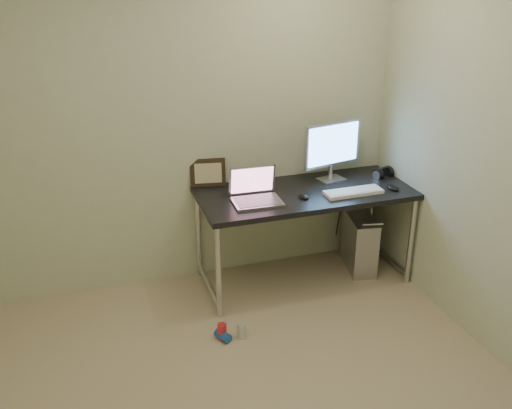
# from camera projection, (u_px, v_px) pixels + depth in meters

# --- Properties ---
(wall_back) EXTENTS (3.50, 0.02, 2.50)m
(wall_back) POSITION_uv_depth(u_px,v_px,m) (165.00, 124.00, 4.07)
(wall_back) COLOR beige
(wall_back) RESTS_ON ground
(desk) EXTENTS (1.59, 0.70, 0.75)m
(desk) POSITION_uv_depth(u_px,v_px,m) (305.00, 201.00, 4.27)
(desk) COLOR black
(desk) RESTS_ON ground
(tower_computer) EXTENTS (0.27, 0.46, 0.48)m
(tower_computer) POSITION_uv_depth(u_px,v_px,m) (359.00, 242.00, 4.61)
(tower_computer) COLOR #BBBCC0
(tower_computer) RESTS_ON ground
(cable_a) EXTENTS (0.01, 0.16, 0.69)m
(cable_a) POSITION_uv_depth(u_px,v_px,m) (340.00, 211.00, 4.76)
(cable_a) COLOR black
(cable_a) RESTS_ON ground
(cable_b) EXTENTS (0.02, 0.11, 0.71)m
(cable_b) POSITION_uv_depth(u_px,v_px,m) (351.00, 212.00, 4.78)
(cable_b) COLOR black
(cable_b) RESTS_ON ground
(can_red) EXTENTS (0.07, 0.07, 0.11)m
(can_red) POSITION_uv_depth(u_px,v_px,m) (222.00, 332.00, 3.79)
(can_red) COLOR red
(can_red) RESTS_ON ground
(can_white) EXTENTS (0.08, 0.08, 0.11)m
(can_white) POSITION_uv_depth(u_px,v_px,m) (241.00, 331.00, 3.80)
(can_white) COLOR silver
(can_white) RESTS_ON ground
(can_blue) EXTENTS (0.11, 0.13, 0.06)m
(can_blue) POSITION_uv_depth(u_px,v_px,m) (223.00, 336.00, 3.79)
(can_blue) COLOR #1D53AF
(can_blue) RESTS_ON ground
(laptop) EXTENTS (0.35, 0.29, 0.24)m
(laptop) POSITION_uv_depth(u_px,v_px,m) (255.00, 193.00, 4.04)
(laptop) COLOR silver
(laptop) RESTS_ON desk
(monitor) EXTENTS (0.49, 0.18, 0.47)m
(monitor) POSITION_uv_depth(u_px,v_px,m) (333.00, 147.00, 4.33)
(monitor) COLOR silver
(monitor) RESTS_ON desk
(keyboard) EXTENTS (0.44, 0.15, 0.03)m
(keyboard) POSITION_uv_depth(u_px,v_px,m) (353.00, 192.00, 4.18)
(keyboard) COLOR white
(keyboard) RESTS_ON desk
(mouse_right) EXTENTS (0.08, 0.12, 0.04)m
(mouse_right) POSITION_uv_depth(u_px,v_px,m) (393.00, 186.00, 4.26)
(mouse_right) COLOR black
(mouse_right) RESTS_ON desk
(mouse_left) EXTENTS (0.08, 0.11, 0.03)m
(mouse_left) POSITION_uv_depth(u_px,v_px,m) (304.00, 196.00, 4.10)
(mouse_left) COLOR black
(mouse_left) RESTS_ON desk
(headphones) EXTENTS (0.18, 0.10, 0.10)m
(headphones) POSITION_uv_depth(u_px,v_px,m) (383.00, 173.00, 4.50)
(headphones) COLOR black
(headphones) RESTS_ON desk
(picture_frame) EXTENTS (0.28, 0.12, 0.22)m
(picture_frame) POSITION_uv_depth(u_px,v_px,m) (208.00, 173.00, 4.29)
(picture_frame) COLOR black
(picture_frame) RESTS_ON desk
(webcam) EXTENTS (0.05, 0.04, 0.13)m
(webcam) POSITION_uv_depth(u_px,v_px,m) (243.00, 174.00, 4.29)
(webcam) COLOR silver
(webcam) RESTS_ON desk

